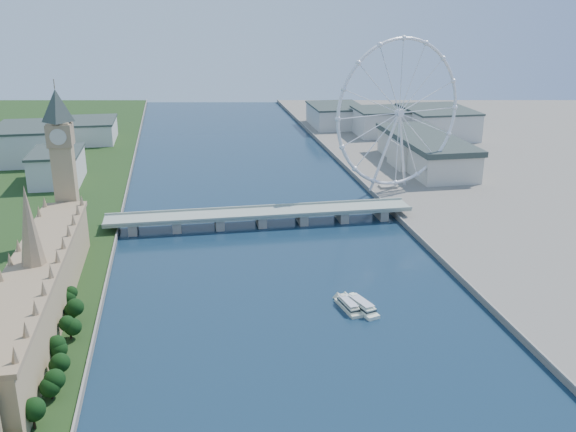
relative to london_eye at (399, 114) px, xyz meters
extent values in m
cube|color=tan|center=(-247.98, -185.08, -50.52)|extent=(24.00, 200.00, 28.00)
cone|color=#937A59|center=(-247.98, -185.08, -14.52)|extent=(12.00, 12.00, 40.00)
cube|color=tan|center=(-247.98, -77.08, -24.52)|extent=(13.00, 13.00, 80.00)
cube|color=#937A59|center=(-247.98, -77.08, 7.48)|extent=(15.00, 15.00, 14.00)
pyramid|color=#2D3833|center=(-247.98, -77.08, 35.48)|extent=(20.02, 20.02, 20.00)
cube|color=gray|center=(-119.98, -55.08, -59.02)|extent=(220.00, 22.00, 2.00)
cube|color=gray|center=(-209.98, -55.08, -63.77)|extent=(6.00, 20.00, 7.50)
cube|color=gray|center=(-179.98, -55.08, -63.77)|extent=(6.00, 20.00, 7.50)
cube|color=gray|center=(-149.98, -55.08, -63.77)|extent=(6.00, 20.00, 7.50)
cube|color=gray|center=(-119.98, -55.08, -63.77)|extent=(6.00, 20.00, 7.50)
cube|color=gray|center=(-89.98, -55.08, -63.77)|extent=(6.00, 20.00, 7.50)
cube|color=gray|center=(-59.98, -55.08, -63.77)|extent=(6.00, 20.00, 7.50)
cube|color=gray|center=(-29.98, -55.08, -63.77)|extent=(6.00, 20.00, 7.50)
torus|color=silver|center=(0.02, -0.08, 0.48)|extent=(113.60, 39.12, 118.60)
cylinder|color=silver|center=(0.02, -0.08, 0.48)|extent=(7.25, 6.61, 6.00)
cube|color=gray|center=(-2.98, 9.92, -63.52)|extent=(14.00, 10.00, 2.00)
cube|color=beige|center=(-279.98, 74.92, -51.52)|extent=(40.00, 60.00, 26.00)
cube|color=beige|center=(-319.98, 164.92, -48.52)|extent=(60.00, 80.00, 32.00)
cube|color=beige|center=(-269.98, 244.92, -53.52)|extent=(50.00, 70.00, 22.00)
cube|color=beige|center=(60.02, 224.92, -50.52)|extent=(60.00, 60.00, 28.00)
cube|color=beige|center=(120.02, 204.92, -49.52)|extent=(70.00, 90.00, 30.00)
cube|color=beige|center=(20.02, 284.92, -52.52)|extent=(60.00, 80.00, 24.00)
camera|label=1|loc=(-175.81, -488.78, 88.69)|focal=40.00mm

